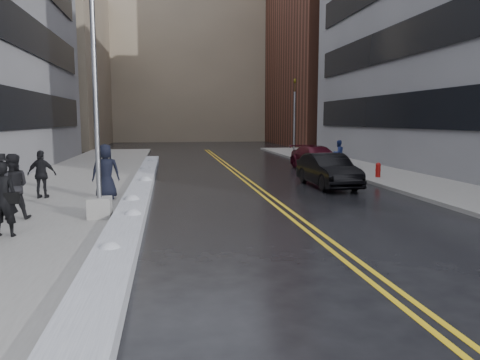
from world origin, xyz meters
name	(u,v)px	position (x,y,z in m)	size (l,w,h in m)	color
ground	(221,235)	(0.00, 0.00, 0.00)	(160.00, 160.00, 0.00)	black
sidewalk_west	(69,185)	(-5.75, 10.00, 0.07)	(5.50, 50.00, 0.15)	gray
sidewalk_east	(397,178)	(10.00, 10.00, 0.07)	(4.00, 50.00, 0.15)	gray
lane_line_left	(246,183)	(2.35, 10.00, 0.00)	(0.12, 50.00, 0.01)	gold
lane_line_right	(252,183)	(2.65, 10.00, 0.00)	(0.12, 50.00, 0.01)	gold
snow_ridge	(141,187)	(-2.45, 8.00, 0.17)	(0.90, 30.00, 0.34)	silver
building_west_far	(37,65)	(-15.50, 44.00, 9.00)	(14.00, 22.00, 18.00)	gray
building_east_far	(342,25)	(19.00, 42.00, 14.00)	(14.00, 20.00, 28.00)	#562D21
building_far	(189,66)	(2.00, 60.00, 11.00)	(36.00, 16.00, 22.00)	gray
lamppost	(97,136)	(-3.30, 2.00, 2.53)	(0.65, 0.65, 7.62)	gray
fire_hydrant	(378,169)	(9.00, 10.00, 0.55)	(0.26, 0.26, 0.73)	maroon
traffic_signal	(294,114)	(8.50, 24.00, 3.40)	(0.16, 0.20, 6.00)	gray
pedestrian_fedora	(3,199)	(-5.28, 0.11, 1.08)	(0.68, 0.45, 1.86)	black
pedestrian_b	(13,187)	(-5.71, 2.20, 1.09)	(0.91, 0.71, 1.88)	black
pedestrian_c	(106,172)	(-3.54, 5.38, 1.14)	(0.97, 0.63, 1.98)	black
pedestrian_d	(42,174)	(-5.85, 5.91, 1.02)	(1.02, 0.42, 1.74)	black
pedestrian_east	(338,153)	(9.04, 15.66, 0.94)	(0.77, 0.60, 1.59)	navy
car_black	(328,170)	(5.71, 8.05, 0.74)	(1.57, 4.51, 1.49)	black
car_maroon	(317,158)	(7.50, 15.15, 0.71)	(2.00, 4.91, 1.43)	#430A18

